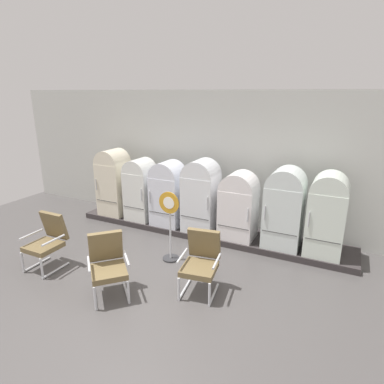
{
  "coord_description": "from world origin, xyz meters",
  "views": [
    {
      "loc": [
        2.7,
        -3.21,
        3.08
      ],
      "look_at": [
        -0.22,
        2.75,
        1.03
      ],
      "focal_mm": 30.45,
      "sensor_mm": 36.0,
      "label": 1
    }
  ],
  "objects": [
    {
      "name": "display_plinth",
      "position": [
        0.0,
        3.02,
        0.06
      ],
      "size": [
        6.28,
        0.95,
        0.13
      ],
      "primitive_type": "cube",
      "color": "#322D2D",
      "rests_on": "ground"
    },
    {
      "name": "refrigerator_4",
      "position": [
        0.77,
        2.9,
        0.87
      ],
      "size": [
        0.71,
        0.64,
        1.41
      ],
      "color": "white",
      "rests_on": "display_plinth"
    },
    {
      "name": "refrigerator_0",
      "position": [
        -2.46,
        2.9,
        0.99
      ],
      "size": [
        0.67,
        0.65,
        1.63
      ],
      "color": "beige",
      "rests_on": "display_plinth"
    },
    {
      "name": "sign_stand",
      "position": [
        -0.13,
        1.63,
        0.62
      ],
      "size": [
        0.41,
        0.32,
        1.36
      ],
      "color": "#2D2D30",
      "rests_on": "ground"
    },
    {
      "name": "back_wall",
      "position": [
        0.0,
        3.66,
        1.58
      ],
      "size": [
        11.76,
        0.12,
        3.13
      ],
      "color": "beige",
      "rests_on": "ground"
    },
    {
      "name": "refrigerator_5",
      "position": [
        1.69,
        2.92,
        0.97
      ],
      "size": [
        0.71,
        0.69,
        1.59
      ],
      "color": "silver",
      "rests_on": "display_plinth"
    },
    {
      "name": "refrigerator_2",
      "position": [
        -0.91,
        2.9,
        0.91
      ],
      "size": [
        0.69,
        0.65,
        1.48
      ],
      "color": "white",
      "rests_on": "display_plinth"
    },
    {
      "name": "armchair_center",
      "position": [
        -0.47,
        0.26,
        0.54
      ],
      "size": [
        0.85,
        0.84,
        1.0
      ],
      "color": "silver",
      "rests_on": "ground"
    },
    {
      "name": "refrigerator_1",
      "position": [
        -1.67,
        2.9,
        0.91
      ],
      "size": [
        0.61,
        0.64,
        1.47
      ],
      "color": "white",
      "rests_on": "display_plinth"
    },
    {
      "name": "ground",
      "position": [
        0.0,
        0.0,
        -0.03
      ],
      "size": [
        12.0,
        10.0,
        0.05
      ],
      "primitive_type": "cube",
      "color": "#494645"
    },
    {
      "name": "refrigerator_6",
      "position": [
        2.46,
        2.94,
        0.96
      ],
      "size": [
        0.66,
        0.72,
        1.57
      ],
      "color": "silver",
      "rests_on": "display_plinth"
    },
    {
      "name": "armchair_left",
      "position": [
        -2.01,
        0.45,
        0.54
      ],
      "size": [
        0.6,
        0.67,
        1.0
      ],
      "color": "silver",
      "rests_on": "ground"
    },
    {
      "name": "refrigerator_3",
      "position": [
        -0.08,
        2.9,
        0.97
      ],
      "size": [
        0.71,
        0.65,
        1.59
      ],
      "color": "white",
      "rests_on": "display_plinth"
    },
    {
      "name": "armchair_right",
      "position": [
        0.8,
        0.98,
        0.54
      ],
      "size": [
        0.66,
        0.74,
        1.0
      ],
      "color": "silver",
      "rests_on": "ground"
    }
  ]
}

